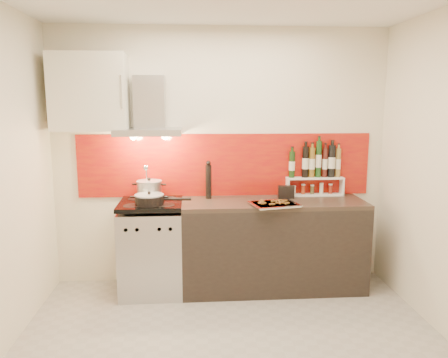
{
  "coord_description": "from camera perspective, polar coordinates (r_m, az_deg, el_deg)",
  "views": [
    {
      "loc": [
        -0.29,
        -3.05,
        1.85
      ],
      "look_at": [
        0.0,
        0.95,
        1.15
      ],
      "focal_mm": 35.0,
      "sensor_mm": 36.0,
      "label": 1
    }
  ],
  "objects": [
    {
      "name": "utensil_jar",
      "position": [
        4.29,
        -10.13,
        -1.52
      ],
      "size": [
        0.08,
        0.12,
        0.37
      ],
      "color": "silver",
      "rests_on": "range_stove"
    },
    {
      "name": "counter",
      "position": [
        4.45,
        6.36,
        -8.5
      ],
      "size": [
        1.8,
        0.6,
        0.9
      ],
      "color": "black",
      "rests_on": "ground"
    },
    {
      "name": "step_shelf",
      "position": [
        4.61,
        11.97,
        1.09
      ],
      "size": [
        0.59,
        0.16,
        0.57
      ],
      "color": "white",
      "rests_on": "counter"
    },
    {
      "name": "stock_pot",
      "position": [
        4.38,
        -9.73,
        -1.38
      ],
      "size": [
        0.25,
        0.25,
        0.22
      ],
      "color": "#B7B7BA",
      "rests_on": "range_stove"
    },
    {
      "name": "back_wall",
      "position": [
        4.49,
        -0.42,
        2.87
      ],
      "size": [
        3.4,
        0.02,
        2.6
      ],
      "primitive_type": "cube",
      "color": "silver",
      "rests_on": "ground"
    },
    {
      "name": "baking_tray",
      "position": [
        4.12,
        6.56,
        -3.26
      ],
      "size": [
        0.49,
        0.42,
        0.03
      ],
      "color": "silver",
      "rests_on": "counter"
    },
    {
      "name": "caddy_box",
      "position": [
        4.45,
        8.11,
        -1.74
      ],
      "size": [
        0.16,
        0.08,
        0.14
      ],
      "primitive_type": "cube",
      "rotation": [
        0.0,
        0.0,
        -0.06
      ],
      "color": "black",
      "rests_on": "counter"
    },
    {
      "name": "backsplash",
      "position": [
        4.49,
        0.22,
        1.85
      ],
      "size": [
        3.0,
        0.02,
        0.64
      ],
      "primitive_type": "cube",
      "color": "#9B0810",
      "rests_on": "back_wall"
    },
    {
      "name": "pepper_mill",
      "position": [
        4.37,
        -2.04,
        -0.17
      ],
      "size": [
        0.06,
        0.06,
        0.38
      ],
      "color": "black",
      "rests_on": "counter"
    },
    {
      "name": "floor",
      "position": [
        3.58,
        1.2,
        -21.25
      ],
      "size": [
        3.4,
        3.4,
        0.0
      ],
      "primitive_type": "plane",
      "color": "#9E9991",
      "rests_on": "ground"
    },
    {
      "name": "range_hood",
      "position": [
        4.3,
        -9.72,
        8.34
      ],
      "size": [
        0.62,
        0.5,
        0.61
      ],
      "color": "#B7B7BA",
      "rests_on": "back_wall"
    },
    {
      "name": "saute_pan",
      "position": [
        4.15,
        -9.62,
        -2.64
      ],
      "size": [
        0.53,
        0.27,
        0.13
      ],
      "color": "black",
      "rests_on": "range_stove"
    },
    {
      "name": "upper_cabinet",
      "position": [
        4.38,
        -17.13,
        10.79
      ],
      "size": [
        0.7,
        0.35,
        0.72
      ],
      "primitive_type": "cube",
      "color": "beige",
      "rests_on": "back_wall"
    },
    {
      "name": "range_stove",
      "position": [
        4.39,
        -9.4,
        -8.93
      ],
      "size": [
        0.6,
        0.6,
        0.91
      ],
      "color": "#B7B7BA",
      "rests_on": "ground"
    }
  ]
}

